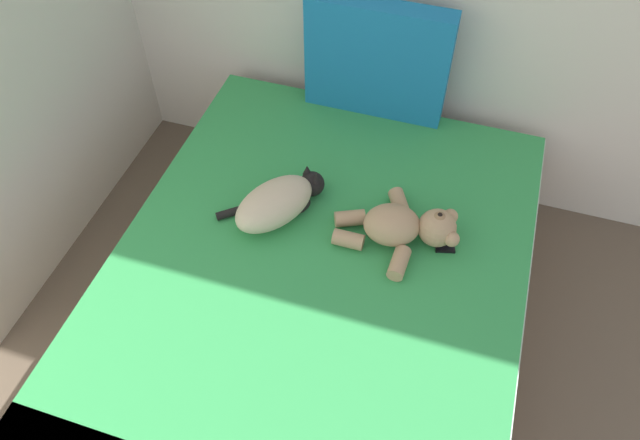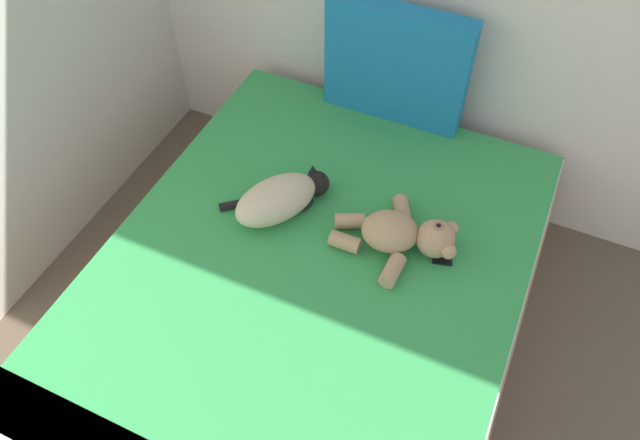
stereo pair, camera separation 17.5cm
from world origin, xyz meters
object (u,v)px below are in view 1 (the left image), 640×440
teddy_bear (404,227)px  cell_phone (444,237)px  cat (278,202)px  bed (312,317)px  patterned_cushion (377,60)px

teddy_bear → cell_phone: (0.15, 0.05, -0.06)m
cat → bed: bearing=-49.9°
bed → cat: bearing=130.1°
bed → cat: cat is taller
bed → cell_phone: cell_phone is taller
bed → teddy_bear: bearing=46.6°
bed → cat: 0.47m
cat → patterned_cushion: bearing=75.2°
cat → cell_phone: cat is taller
patterned_cushion → cat: 0.77m
patterned_cushion → teddy_bear: bearing=-67.0°
bed → teddy_bear: size_ratio=4.38×
cat → teddy_bear: (0.48, 0.03, -0.01)m
bed → cat: (-0.21, 0.25, 0.33)m
teddy_bear → patterned_cushion: bearing=113.0°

